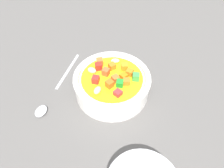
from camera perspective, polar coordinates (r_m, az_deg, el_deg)
ground_plane at (r=50.62cm, az=0.00°, el=-2.93°), size 140.00×140.00×2.00cm
soup_bowl_main at (r=47.45cm, az=-0.00°, el=0.27°), size 18.07×18.07×6.90cm
spoon at (r=51.55cm, az=-16.09°, el=-1.76°), size 18.63×15.57×1.06cm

